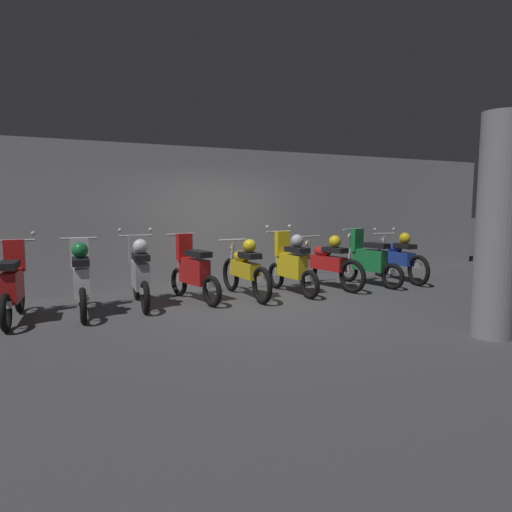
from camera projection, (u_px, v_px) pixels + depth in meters
The scene contains 12 objects.
ground_plane at pixel (266, 306), 7.72m from camera, with size 80.00×80.00×0.00m, color #424244.
back_wall at pixel (211, 217), 9.68m from camera, with size 16.00×0.30×2.85m, color #ADADB2.
motorbike_slot_0 at pixel (12, 286), 6.67m from camera, with size 0.58×1.68×1.29m.
motorbike_slot_1 at pixel (81, 279), 7.05m from camera, with size 0.56×1.68×1.18m.
motorbike_slot_2 at pixel (140, 273), 7.62m from camera, with size 0.59×1.68×1.29m.
motorbike_slot_3 at pixel (193, 271), 8.05m from camera, with size 0.56×1.67×1.18m.
motorbike_slot_4 at pixel (245, 269), 8.36m from camera, with size 0.56×1.95×1.08m.
motorbike_slot_5 at pixel (291, 264), 8.71m from camera, with size 0.59×1.68×1.29m.
motorbike_slot_6 at pixel (328, 262), 9.25m from camera, with size 0.57×1.94×1.08m.
motorbike_slot_7 at pixel (368, 260), 9.56m from camera, with size 0.57×1.67×1.18m.
motorbike_slot_8 at pixel (399, 257), 10.08m from camera, with size 0.59×1.95×1.15m.
support_pillar at pixel (497, 227), 5.79m from camera, with size 0.52×0.52×2.85m, color gray.
Camera 1 is at (-3.62, -6.65, 1.74)m, focal length 32.11 mm.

